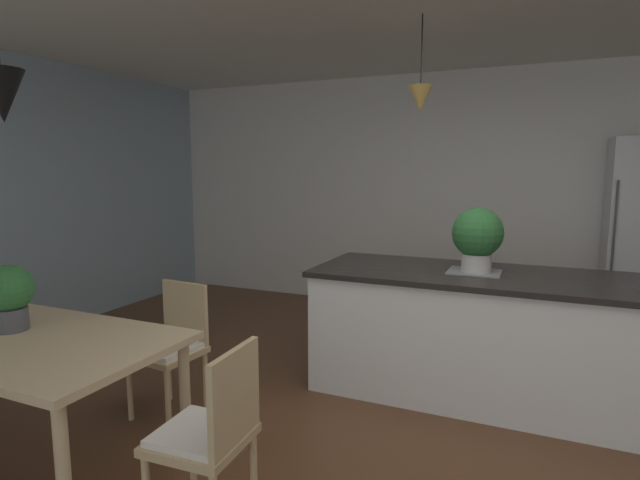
{
  "coord_description": "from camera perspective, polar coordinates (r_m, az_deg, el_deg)",
  "views": [
    {
      "loc": [
        0.5,
        -2.59,
        1.63
      ],
      "look_at": [
        -0.85,
        0.46,
        1.16
      ],
      "focal_mm": 28.28,
      "sensor_mm": 36.0,
      "label": 1
    }
  ],
  "objects": [
    {
      "name": "pendant_over_island_main",
      "position": [
        3.78,
        11.29,
        15.43
      ],
      "size": [
        0.17,
        0.17,
        0.67
      ],
      "color": "black"
    },
    {
      "name": "chair_kitchen_end",
      "position": [
        2.43,
        -12.32,
        -20.46
      ],
      "size": [
        0.42,
        0.42,
        0.87
      ],
      "color": "tan",
      "rests_on": "ground_plane"
    },
    {
      "name": "kitchen_island",
      "position": [
        3.85,
        17.3,
        -9.99
      ],
      "size": [
        2.33,
        0.94,
        0.91
      ],
      "color": "white",
      "rests_on": "ground_plane"
    },
    {
      "name": "potted_plant_on_island",
      "position": [
        3.7,
        17.39,
        0.41
      ],
      "size": [
        0.35,
        0.35,
        0.46
      ],
      "color": "beige",
      "rests_on": "kitchen_island"
    },
    {
      "name": "chair_far_right",
      "position": [
        3.56,
        -16.37,
        -11.24
      ],
      "size": [
        0.43,
        0.43,
        0.87
      ],
      "color": "tan",
      "rests_on": "ground_plane"
    },
    {
      "name": "dining_table",
      "position": [
        3.29,
        -32.32,
        -9.9
      ],
      "size": [
        1.99,
        0.93,
        0.75
      ],
      "color": "#D1B284",
      "rests_on": "ground_plane"
    },
    {
      "name": "potted_plant_on_table",
      "position": [
        3.23,
        -31.76,
        -5.22
      ],
      "size": [
        0.26,
        0.26,
        0.36
      ],
      "color": "#4C4C51",
      "rests_on": "dining_table"
    },
    {
      "name": "vase_on_dining_table",
      "position": [
        3.32,
        -31.98,
        -6.43
      ],
      "size": [
        0.14,
        0.14,
        0.24
      ],
      "color": "silver",
      "rests_on": "dining_table"
    },
    {
      "name": "pendant_over_table",
      "position": [
        3.08,
        -32.3,
        13.66
      ],
      "size": [
        0.22,
        0.22,
        0.84
      ],
      "color": "black"
    },
    {
      "name": "ground_plane",
      "position": [
        3.11,
        12.06,
        -24.17
      ],
      "size": [
        10.0,
        8.4,
        0.04
      ],
      "primitive_type": "cube",
      "color": "brown"
    },
    {
      "name": "wall_back_kitchen",
      "position": [
        5.88,
        19.02,
        4.86
      ],
      "size": [
        10.0,
        0.12,
        2.7
      ],
      "primitive_type": "cube",
      "color": "white",
      "rests_on": "ground_plane"
    }
  ]
}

